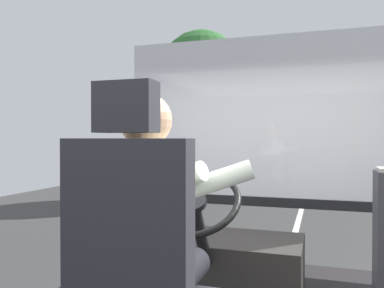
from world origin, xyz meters
name	(u,v)px	position (x,y,z in m)	size (l,w,h in m)	color
ground	(302,209)	(0.00, 8.80, -0.02)	(18.00, 44.00, 0.06)	#343434
driver_seat	(139,281)	(-0.19, -0.46, 1.29)	(0.48, 0.48, 1.26)	black
bus_driver	(151,222)	(-0.19, -0.36, 1.49)	(0.77, 0.56, 0.84)	black
steering_console	(217,264)	(-0.19, 0.71, 0.99)	(1.10, 1.05, 0.87)	#282623
windshield_panel	(265,140)	(0.00, 1.62, 1.81)	(2.50, 0.08, 1.48)	silver
street_tree	(202,74)	(-3.05, 9.76, 3.80)	(2.59, 2.59, 5.14)	#4C3828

